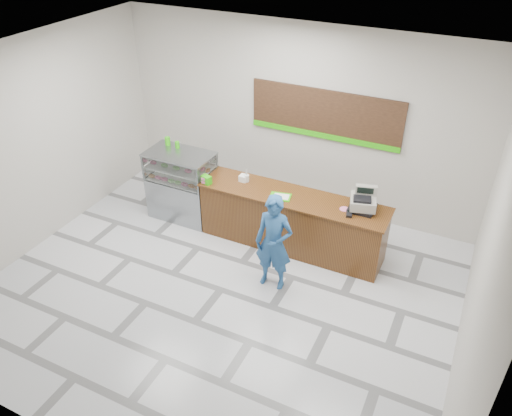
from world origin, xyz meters
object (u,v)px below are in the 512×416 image
at_px(customer, 274,243).
at_px(cash_register, 363,202).
at_px(serving_tray, 280,197).
at_px(display_case, 182,185).
at_px(sales_counter, 292,221).

bearing_deg(customer, cash_register, 45.27).
bearing_deg(customer, serving_tray, 104.65).
xyz_separation_m(cash_register, serving_tray, (-1.32, -0.24, -0.13)).
xyz_separation_m(display_case, cash_register, (3.37, 0.12, 0.50)).
relative_size(cash_register, serving_tray, 1.30).
xyz_separation_m(display_case, customer, (2.35, -1.05, 0.13)).
height_order(display_case, serving_tray, display_case).
xyz_separation_m(cash_register, customer, (-1.02, -1.16, -0.36)).
relative_size(sales_counter, serving_tray, 8.30).
height_order(cash_register, serving_tray, cash_register).
bearing_deg(serving_tray, customer, -84.56).
relative_size(sales_counter, cash_register, 6.41).
relative_size(sales_counter, display_case, 2.45).
xyz_separation_m(sales_counter, serving_tray, (-0.17, -0.13, 0.52)).
xyz_separation_m(sales_counter, customer, (0.13, -1.05, 0.29)).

